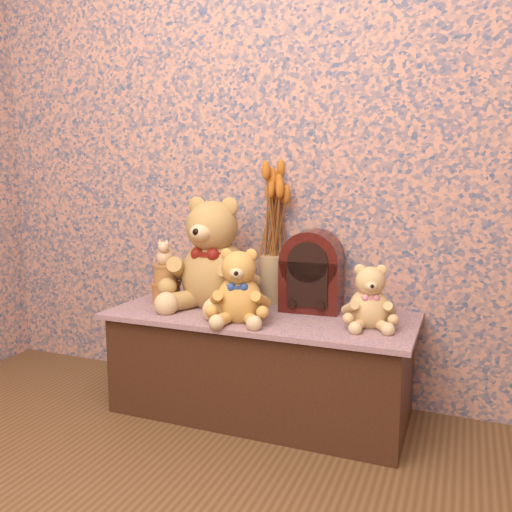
{
  "coord_description": "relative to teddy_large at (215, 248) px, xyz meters",
  "views": [
    {
      "loc": [
        0.75,
        -0.67,
        0.96
      ],
      "look_at": [
        0.0,
        1.2,
        0.66
      ],
      "focal_mm": 36.95,
      "sensor_mm": 36.0,
      "label": 1
    }
  ],
  "objects": [
    {
      "name": "ceramic_vase",
      "position": [
        0.21,
        0.15,
        -0.14
      ],
      "size": [
        0.16,
        0.16,
        0.21
      ],
      "primitive_type": "cylinder",
      "rotation": [
        0.0,
        0.0,
        0.37
      ],
      "color": "tan",
      "rests_on": "display_shelf"
    },
    {
      "name": "cat_figurine",
      "position": [
        -0.22,
        -0.04,
        -0.02
      ],
      "size": [
        0.11,
        0.12,
        0.12
      ],
      "primitive_type": null,
      "rotation": [
        0.0,
        0.0,
        0.32
      ],
      "color": "silver",
      "rests_on": "biscuit_tin_upper"
    },
    {
      "name": "display_shelf",
      "position": [
        0.23,
        -0.05,
        -0.46
      ],
      "size": [
        1.22,
        0.53,
        0.42
      ],
      "primitive_type": "cube",
      "color": "#3C457A",
      "rests_on": "ground"
    },
    {
      "name": "teddy_large",
      "position": [
        0.0,
        0.0,
        0.0
      ],
      "size": [
        0.42,
        0.49,
        0.5
      ],
      "primitive_type": null,
      "rotation": [
        0.0,
        0.0,
        -0.06
      ],
      "color": "#A68440",
      "rests_on": "display_shelf"
    },
    {
      "name": "teddy_medium",
      "position": [
        0.19,
        -0.18,
        -0.1
      ],
      "size": [
        0.31,
        0.34,
        0.3
      ],
      "primitive_type": null,
      "rotation": [
        0.0,
        0.0,
        0.29
      ],
      "color": "#B07E31",
      "rests_on": "display_shelf"
    },
    {
      "name": "cathedral_radio",
      "position": [
        0.4,
        0.08,
        -0.08
      ],
      "size": [
        0.25,
        0.19,
        0.33
      ],
      "primitive_type": null,
      "rotation": [
        0.0,
        0.0,
        0.07
      ],
      "color": "#360D09",
      "rests_on": "display_shelf"
    },
    {
      "name": "teddy_small",
      "position": [
        0.66,
        -0.07,
        -0.12
      ],
      "size": [
        0.25,
        0.28,
        0.25
      ],
      "primitive_type": null,
      "rotation": [
        0.0,
        0.0,
        0.27
      ],
      "color": "tan",
      "rests_on": "display_shelf"
    },
    {
      "name": "dried_stalks",
      "position": [
        0.21,
        0.15,
        0.17
      ],
      "size": [
        0.3,
        0.3,
        0.43
      ],
      "primitive_type": null,
      "rotation": [
        0.0,
        0.0,
        -0.42
      ],
      "color": "#BE641E",
      "rests_on": "ceramic_vase"
    },
    {
      "name": "biscuit_tin_upper",
      "position": [
        -0.22,
        -0.04,
        -0.12
      ],
      "size": [
        0.12,
        0.12,
        0.08
      ],
      "primitive_type": "cylinder",
      "rotation": [
        0.0,
        0.0,
        0.11
      ],
      "color": "tan",
      "rests_on": "biscuit_tin_lower"
    },
    {
      "name": "biscuit_tin_lower",
      "position": [
        -0.22,
        -0.04,
        -0.2
      ],
      "size": [
        0.12,
        0.12,
        0.09
      ],
      "primitive_type": "cylinder",
      "rotation": [
        0.0,
        0.0,
        0.04
      ],
      "color": "gold",
      "rests_on": "display_shelf"
    }
  ]
}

